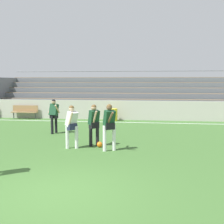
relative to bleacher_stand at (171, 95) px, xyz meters
The scene contains 11 objects.
ground_plane 16.54m from the bleacher_stand, 102.08° to the right, with size 160.00×160.00×0.00m, color #3D662D.
field_line_sideline 5.65m from the bleacher_stand, 129.26° to the right, with size 44.00×0.12×0.01m, color white.
sideline_wall 4.64m from the bleacher_stand, 139.18° to the right, with size 48.00×0.16×1.28m, color #BCB7AD.
bleacher_stand is the anchor object (origin of this frame).
bench_centre_sideline 10.55m from the bleacher_stand, 161.62° to the right, with size 1.80×0.40×0.90m.
trash_bin 5.35m from the bleacher_stand, 136.60° to the right, with size 0.51×0.51×0.79m, color yellow.
player_dark_wide_right 11.72m from the bleacher_stand, 107.58° to the right, with size 0.49×0.62×1.65m.
player_dark_trailing_run 12.18m from the bleacher_stand, 103.42° to the right, with size 0.51×0.76×1.73m.
player_dark_on_ball 10.53m from the bleacher_stand, 125.14° to the right, with size 0.56×0.54×1.68m.
player_white_deep_cover 12.43m from the bleacher_stand, 110.22° to the right, with size 0.54×0.66×1.64m.
soccer_ball 11.87m from the bleacher_stand, 106.19° to the right, with size 0.22×0.22×0.22m, color orange.
Camera 1 is at (2.23, -6.29, 2.55)m, focal length 47.47 mm.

